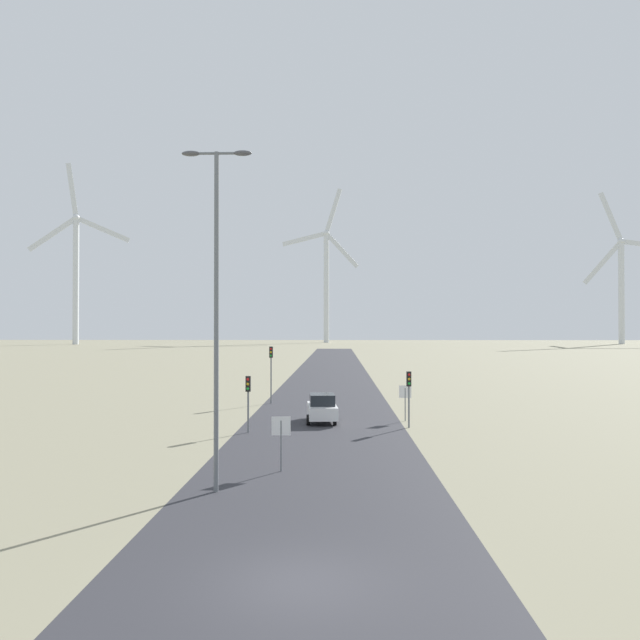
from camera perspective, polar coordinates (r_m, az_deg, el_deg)
ground_plane at (r=16.15m, az=-1.92°, el=-22.84°), size 600.00×600.00×0.00m
road_surface at (r=63.24m, az=0.77°, el=-6.25°), size 10.00×240.00×0.01m
streetlamp at (r=23.56m, az=-9.45°, el=3.09°), size 2.64×0.32×12.71m
stop_sign_near at (r=26.89m, az=-3.58°, el=-10.27°), size 0.81×0.07×2.33m
stop_sign_far at (r=41.39m, az=7.79°, el=-6.92°), size 0.81×0.07×2.32m
traffic_light_post_near_left at (r=36.63m, az=-6.59°, el=-6.48°), size 0.28×0.34×3.28m
traffic_light_post_near_right at (r=38.59m, az=8.13°, el=-6.03°), size 0.28×0.34×3.42m
traffic_light_post_mid_left at (r=50.46m, az=-4.50°, el=-3.85°), size 0.28×0.33×4.58m
car_approaching at (r=40.58m, az=0.19°, el=-8.05°), size 2.12×4.23×1.83m
wind_turbine_far_left at (r=249.22m, az=-21.42°, el=4.62°), size 33.87×12.54×67.33m
wind_turbine_left at (r=260.52m, az=0.58°, el=4.13°), size 32.19×6.37×64.29m
wind_turbine_center at (r=263.84m, az=25.84°, el=3.41°), size 32.57×10.00×58.39m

